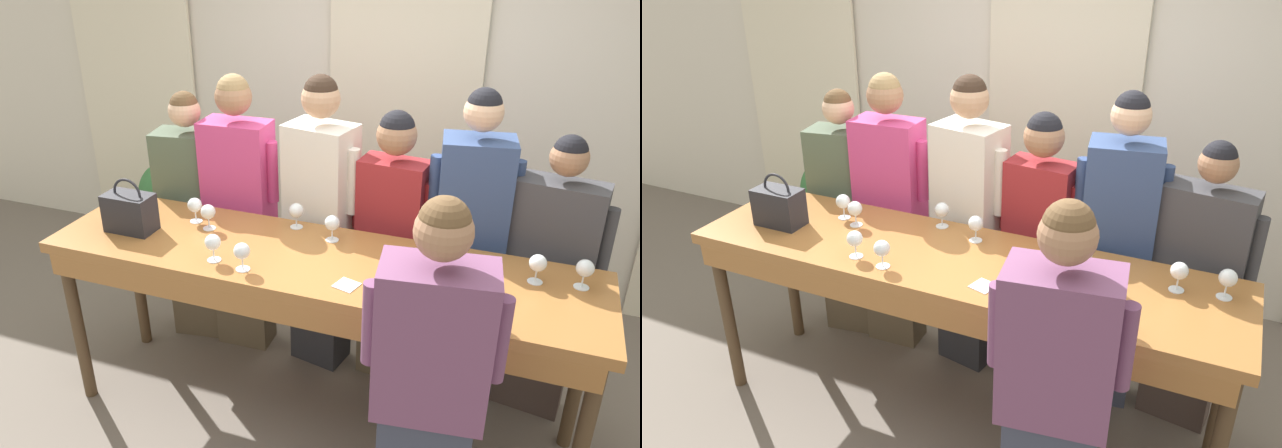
{
  "view_description": "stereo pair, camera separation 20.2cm",
  "coord_description": "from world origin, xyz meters",
  "views": [
    {
      "loc": [
        0.98,
        -2.55,
        2.55
      ],
      "look_at": [
        0.0,
        0.07,
        1.2
      ],
      "focal_mm": 35.0,
      "sensor_mm": 36.0,
      "label": 1
    },
    {
      "loc": [
        1.16,
        -2.47,
        2.55
      ],
      "look_at": [
        0.0,
        0.07,
        1.2
      ],
      "focal_mm": 35.0,
      "sensor_mm": 36.0,
      "label": 2
    }
  ],
  "objects": [
    {
      "name": "guest_navy_coat",
      "position": [
        0.69,
        0.55,
        0.94
      ],
      "size": [
        0.49,
        0.32,
        1.83
      ],
      "color": "#383D51",
      "rests_on": "ground_plane"
    },
    {
      "name": "wine_bottle",
      "position": [
        0.61,
        0.14,
        1.16
      ],
      "size": [
        0.09,
        0.09,
        0.32
      ],
      "color": "black",
      "rests_on": "tasting_bar"
    },
    {
      "name": "guest_olive_jacket",
      "position": [
        -1.03,
        0.55,
        0.85
      ],
      "size": [
        0.53,
        0.3,
        1.67
      ],
      "color": "brown",
      "rests_on": "ground_plane"
    },
    {
      "name": "wine_glass_front_left",
      "position": [
        -0.28,
        -0.24,
        1.14
      ],
      "size": [
        0.08,
        0.08,
        0.14
      ],
      "color": "white",
      "rests_on": "tasting_bar"
    },
    {
      "name": "wine_glass_front_mid",
      "position": [
        -0.65,
        0.1,
        1.14
      ],
      "size": [
        0.08,
        0.08,
        0.14
      ],
      "color": "white",
      "rests_on": "tasting_bar"
    },
    {
      "name": "wine_glass_center_left",
      "position": [
        0.87,
        -0.29,
        1.14
      ],
      "size": [
        0.08,
        0.08,
        0.14
      ],
      "color": "white",
      "rests_on": "tasting_bar"
    },
    {
      "name": "wine_glass_back_mid",
      "position": [
        -0.21,
        0.28,
        1.14
      ],
      "size": [
        0.08,
        0.08,
        0.14
      ],
      "color": "white",
      "rests_on": "tasting_bar"
    },
    {
      "name": "curtain_panel_left",
      "position": [
        -2.25,
        1.76,
        1.34
      ],
      "size": [
        1.09,
        0.03,
        2.69
      ],
      "color": "#EFE5C6",
      "rests_on": "ground_plane"
    },
    {
      "name": "wine_glass_center_mid",
      "position": [
        -0.46,
        -0.21,
        1.14
      ],
      "size": [
        0.08,
        0.08,
        0.14
      ],
      "color": "white",
      "rests_on": "tasting_bar"
    },
    {
      "name": "wine_glass_back_left",
      "position": [
        0.02,
        0.2,
        1.14
      ],
      "size": [
        0.08,
        0.08,
        0.14
      ],
      "color": "white",
      "rests_on": "tasting_bar"
    },
    {
      "name": "host_pouring",
      "position": [
        0.71,
        -0.61,
        0.88
      ],
      "size": [
        0.55,
        0.31,
        1.73
      ],
      "color": "#383D51",
      "rests_on": "ground_plane"
    },
    {
      "name": "potted_plant",
      "position": [
        -1.89,
        1.42,
        0.47
      ],
      "size": [
        0.39,
        0.39,
        0.8
      ],
      "color": "#935B3D",
      "rests_on": "ground_plane"
    },
    {
      "name": "wine_glass_front_right",
      "position": [
        1.25,
        0.16,
        1.14
      ],
      "size": [
        0.08,
        0.08,
        0.14
      ],
      "color": "white",
      "rests_on": "tasting_bar"
    },
    {
      "name": "guest_cream_sweater",
      "position": [
        -0.17,
        0.55,
        0.95
      ],
      "size": [
        0.49,
        0.33,
        1.83
      ],
      "color": "#28282D",
      "rests_on": "ground_plane"
    },
    {
      "name": "guest_striped_shirt",
      "position": [
        0.25,
        0.55,
        0.89
      ],
      "size": [
        0.49,
        0.24,
        1.68
      ],
      "color": "brown",
      "rests_on": "ground_plane"
    },
    {
      "name": "wine_glass_back_right",
      "position": [
        1.04,
        0.13,
        1.14
      ],
      "size": [
        0.08,
        0.08,
        0.14
      ],
      "color": "white",
      "rests_on": "tasting_bar"
    },
    {
      "name": "guest_beige_cap",
      "position": [
        1.11,
        0.55,
        0.84
      ],
      "size": [
        0.55,
        0.27,
        1.64
      ],
      "color": "#473833",
      "rests_on": "ground_plane"
    },
    {
      "name": "tasting_bar",
      "position": [
        0.0,
        -0.02,
        0.94
      ],
      "size": [
        2.82,
        0.72,
        1.05
      ],
      "color": "#9E6633",
      "rests_on": "ground_plane"
    },
    {
      "name": "curtain_panel_center",
      "position": [
        0.0,
        1.76,
        1.34
      ],
      "size": [
        1.09,
        0.03,
        2.69
      ],
      "color": "#EFE5C6",
      "rests_on": "ground_plane"
    },
    {
      "name": "ground_plane",
      "position": [
        0.0,
        0.0,
        0.0
      ],
      "size": [
        18.0,
        18.0,
        0.0
      ],
      "primitive_type": "plane",
      "color": "#70665B"
    },
    {
      "name": "guest_pink_top",
      "position": [
        -0.7,
        0.55,
        0.93
      ],
      "size": [
        0.52,
        0.25,
        1.79
      ],
      "color": "brown",
      "rests_on": "ground_plane"
    },
    {
      "name": "handbag",
      "position": [
        -1.04,
        -0.06,
        1.16
      ],
      "size": [
        0.26,
        0.15,
        0.3
      ],
      "color": "#232328",
      "rests_on": "tasting_bar"
    },
    {
      "name": "wall_back",
      "position": [
        0.0,
        1.83,
        1.4
      ],
      "size": [
        12.0,
        0.06,
        2.8
      ],
      "color": "silver",
      "rests_on": "ground_plane"
    },
    {
      "name": "wine_glass_center_right",
      "position": [
        -0.77,
        0.15,
        1.14
      ],
      "size": [
        0.08,
        0.08,
        0.14
      ],
      "color": "white",
      "rests_on": "tasting_bar"
    },
    {
      "name": "napkin",
      "position": [
        0.23,
        -0.2,
        1.05
      ],
      "size": [
        0.13,
        0.13,
        0.0
      ],
      "color": "white",
      "rests_on": "tasting_bar"
    }
  ]
}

